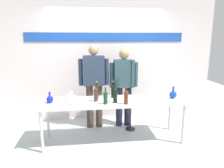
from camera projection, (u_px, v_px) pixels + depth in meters
ground_plane at (113, 139)px, 3.92m from camera, size 10.00×10.00×0.00m
back_wall at (106, 54)px, 4.77m from camera, size 5.02×0.11×3.00m
display_table at (113, 103)px, 3.76m from camera, size 2.55×0.70×0.76m
decanter_blue_left at (50, 99)px, 3.60m from camera, size 0.12×0.12×0.19m
decanter_blue_right at (173, 94)px, 3.87m from camera, size 0.14×0.14×0.22m
presenter_left at (94, 81)px, 4.28m from camera, size 0.62×0.22×1.72m
presenter_right at (124, 83)px, 4.37m from camera, size 0.60×0.22×1.64m
wine_bottle_0 at (105, 97)px, 3.52m from camera, size 0.07×0.07×0.29m
wine_bottle_1 at (126, 97)px, 3.52m from camera, size 0.07×0.07×0.30m
wine_bottle_2 at (97, 91)px, 3.86m from camera, size 0.07×0.07×0.32m
wine_bottle_3 at (96, 94)px, 3.68m from camera, size 0.07×0.07×0.32m
wine_bottle_4 at (115, 95)px, 3.60m from camera, size 0.07×0.07×0.33m
wine_bottle_5 at (113, 91)px, 3.91m from camera, size 0.07×0.07×0.32m
wine_glass_left_0 at (71, 94)px, 3.75m from camera, size 0.07×0.07×0.15m
wine_glass_left_1 at (68, 97)px, 3.58m from camera, size 0.07×0.07×0.15m
wine_glass_left_2 at (74, 98)px, 3.47m from camera, size 0.06×0.06×0.16m
wine_glass_right_0 at (154, 92)px, 3.93m from camera, size 0.07×0.07×0.13m
wine_glass_right_1 at (148, 92)px, 3.90m from camera, size 0.07×0.07×0.15m
wine_glass_right_2 at (159, 92)px, 3.97m from camera, size 0.06×0.06×0.14m
wine_glass_right_3 at (146, 96)px, 3.67m from camera, size 0.06×0.06×0.13m
wine_glass_right_4 at (164, 97)px, 3.64m from camera, size 0.06×0.06×0.13m
wine_glass_right_5 at (151, 94)px, 3.75m from camera, size 0.07×0.07×0.16m
microphone_stand at (131, 107)px, 4.25m from camera, size 0.20×0.20×1.45m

